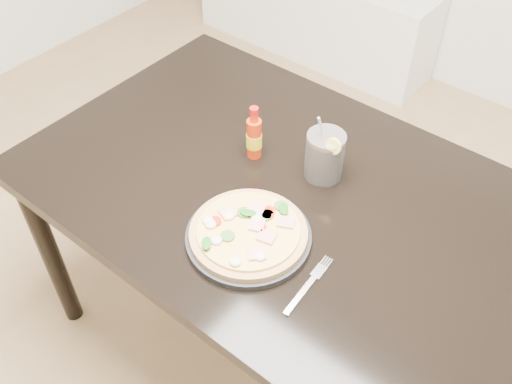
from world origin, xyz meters
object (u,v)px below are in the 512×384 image
Objects in this scene: pizza at (248,231)px; fork at (310,283)px; media_console at (313,10)px; hot_sauce_bottle at (254,137)px; plate at (248,237)px; dining_table at (284,210)px; cola_cup at (324,156)px.

fork is (0.19, -0.02, -0.02)m from pizza.
pizza is 1.50× the size of fork.
pizza is 0.19m from fork.
media_console is at bearing 119.65° from pizza.
media_console is at bearing 120.26° from fork.
hot_sauce_bottle is 0.46m from fork.
pizza is at bearing 171.74° from fork.
plate is 0.31m from hot_sauce_bottle.
cola_cup is (0.05, 0.11, 0.15)m from dining_table.
fork is 0.13× the size of media_console.
hot_sauce_bottle is (-0.14, 0.05, 0.15)m from dining_table.
cola_cup is (0.01, 0.30, 0.06)m from plate.
plate is at bearing -60.34° from media_console.
plate reaches higher than dining_table.
dining_table is 0.19m from cola_cup.
plate is at bearing -53.62° from hot_sauce_bottle.
pizza is (-0.00, 0.00, 0.02)m from plate.
pizza is 0.20× the size of media_console.
hot_sauce_bottle is 0.86× the size of fork.
hot_sauce_bottle is (-0.18, 0.24, 0.04)m from pizza.
plate is 1.07× the size of pizza.
dining_table is 1.98m from media_console.
cola_cup is 1.02× the size of fork.
fork is (0.37, -0.26, -0.06)m from hot_sauce_bottle.
fork is at bearing -56.28° from media_console.
pizza is at bearing -92.29° from cola_cup.
pizza is at bearing -79.64° from dining_table.
hot_sauce_bottle is at bearing 141.45° from fork.
hot_sauce_bottle is at bearing 126.28° from pizza.
cola_cup reaches higher than dining_table.
pizza is at bearing -53.72° from hot_sauce_bottle.
fork is at bearing -35.09° from hot_sauce_bottle.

